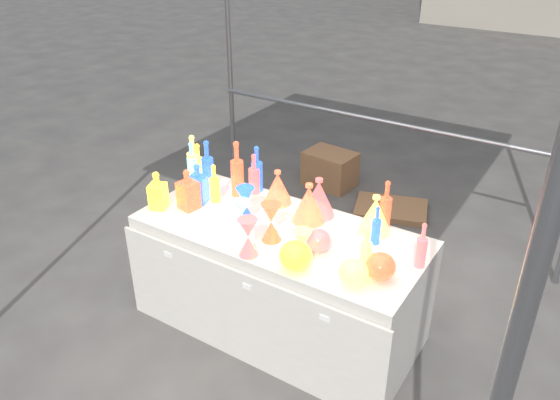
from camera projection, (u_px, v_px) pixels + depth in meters
The scene contains 32 objects.
ground at pixel (280, 323), 3.71m from camera, with size 80.00×80.00×0.00m, color #64615D.
display_table at pixel (279, 279), 3.52m from camera, with size 1.84×0.83×0.75m.
cardboard_box_closed at pixel (330, 169), 5.47m from camera, with size 0.48×0.35×0.35m, color #A6724A.
cardboard_box_flat at pixel (391, 209), 5.05m from camera, with size 0.65×0.46×0.06m, color #A6724A.
bottle_0 at pixel (198, 164), 3.84m from camera, with size 0.08×0.08×0.30m, color #E44015, non-canonical shape.
bottle_1 at pixel (257, 169), 3.73m from camera, with size 0.08×0.08×0.33m, color #177F46, non-canonical shape.
bottle_2 at pixel (237, 169), 3.65m from camera, with size 0.09×0.09×0.40m, color orange, non-canonical shape.
bottle_3 at pixel (254, 174), 3.70m from camera, with size 0.07×0.07×0.29m, color #271DAD, non-canonical shape.
bottle_4 at pixel (193, 160), 3.82m from camera, with size 0.09×0.09×0.37m, color #147D80, non-canonical shape.
bottle_5 at pixel (192, 164), 3.81m from camera, with size 0.07×0.07×0.33m, color #CD2978, non-canonical shape.
bottle_6 at pixel (214, 183), 3.60m from camera, with size 0.07×0.07×0.27m, color #E44015, non-canonical shape.
bottle_7 at pixel (207, 165), 3.75m from camera, with size 0.08×0.08×0.36m, color #177F46, non-canonical shape.
decanter_0 at pixel (157, 190), 3.53m from camera, with size 0.10×0.10×0.26m, color #E44015, non-canonical shape.
decanter_1 at pixel (188, 189), 3.52m from camera, with size 0.11×0.11×0.28m, color orange, non-canonical shape.
decanter_2 at pixel (198, 183), 3.60m from camera, with size 0.11×0.11×0.28m, color #177F46, non-canonical shape.
hourglass_0 at pixel (271, 222), 3.19m from camera, with size 0.12×0.12×0.24m, color orange, non-canonical shape.
hourglass_1 at pixel (248, 237), 3.05m from camera, with size 0.12×0.12×0.23m, color #271DAD, non-canonical shape.
hourglass_2 at pixel (302, 247), 2.98m from camera, with size 0.10×0.10×0.21m, color #147D80, non-canonical shape.
hourglass_3 at pixel (242, 216), 3.29m from camera, with size 0.10×0.10×0.20m, color #CD2978, non-canonical shape.
hourglass_5 at pixel (246, 205), 3.37m from camera, with size 0.12×0.12×0.24m, color #177F46, non-canonical shape.
globe_0 at pixel (295, 257), 2.95m from camera, with size 0.18×0.18×0.15m, color #E44015, non-canonical shape.
globe_1 at pixel (353, 274), 2.83m from camera, with size 0.16×0.16×0.13m, color #147D80, non-canonical shape.
globe_2 at pixel (380, 268), 2.88m from camera, with size 0.16×0.16×0.13m, color orange, non-canonical shape.
globe_3 at pixel (319, 242), 3.11m from camera, with size 0.15×0.15×0.12m, color #271DAD, non-canonical shape.
lampshade_0 at pixel (309, 202), 3.38m from camera, with size 0.21×0.21×0.25m, color yellow, non-canonical shape.
lampshade_1 at pixel (278, 187), 3.60m from camera, with size 0.19×0.19×0.23m, color yellow, non-canonical shape.
lampshade_2 at pixel (319, 197), 3.45m from camera, with size 0.22×0.22×0.26m, color #271DAD, non-canonical shape.
lampshade_3 at pixel (375, 214), 3.27m from camera, with size 0.21×0.21×0.25m, color #147D80, non-canonical shape.
bottle_8 at pixel (376, 225), 3.15m from camera, with size 0.05×0.05×0.24m, color #177F46, non-canonical shape.
bottle_9 at pixel (386, 205), 3.29m from camera, with size 0.07×0.07×0.32m, color orange, non-canonical shape.
bottle_10 at pixel (422, 245), 2.94m from camera, with size 0.06×0.06×0.27m, color #271DAD, non-canonical shape.
bottle_11 at pixel (366, 249), 2.89m from camera, with size 0.06×0.06×0.28m, color #147D80, non-canonical shape.
Camera 1 is at (1.54, -2.42, 2.49)m, focal length 35.00 mm.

